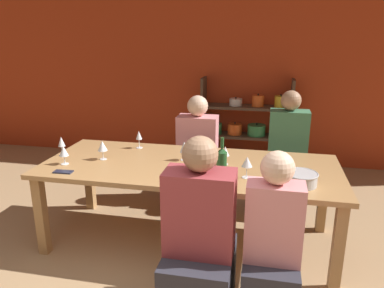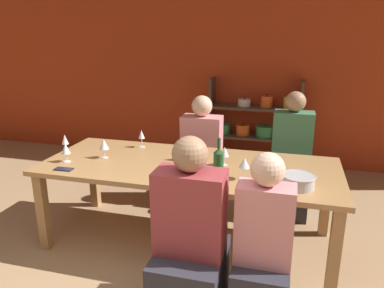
{
  "view_description": "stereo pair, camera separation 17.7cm",
  "coord_description": "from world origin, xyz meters",
  "px_view_note": "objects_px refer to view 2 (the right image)",
  "views": [
    {
      "loc": [
        0.81,
        -1.4,
        1.82
      ],
      "look_at": [
        0.18,
        1.62,
        0.88
      ],
      "focal_mm": 35.0,
      "sensor_mm": 36.0,
      "label": 1
    },
    {
      "loc": [
        0.98,
        -1.36,
        1.82
      ],
      "look_at": [
        0.18,
        1.62,
        0.88
      ],
      "focal_mm": 35.0,
      "sensor_mm": 36.0,
      "label": 2
    }
  ],
  "objects_px": {
    "person_near_a": "(262,264)",
    "person_near_b": "(190,255)",
    "mixing_bowl": "(298,181)",
    "wine_glass_empty_a": "(268,180)",
    "dining_table": "(189,172)",
    "wine_glass_white_a": "(65,140)",
    "wine_glass_empty_b": "(66,149)",
    "wine_glass_red_c": "(104,145)",
    "wine_glass_empty_d": "(244,163)",
    "wine_glass_red_b": "(142,135)",
    "person_far_b": "(290,170)",
    "person_far_a": "(201,163)",
    "wine_glass_red_a": "(184,147)",
    "cell_phone": "(64,169)",
    "shelf_unit": "(255,132)",
    "wine_bottle_green": "(218,164)",
    "wine_glass_empty_c": "(224,152)"
  },
  "relations": [
    {
      "from": "person_near_a",
      "to": "person_near_b",
      "type": "relative_size",
      "value": 0.94
    },
    {
      "from": "person_near_a",
      "to": "person_far_b",
      "type": "bearing_deg",
      "value": 85.23
    },
    {
      "from": "wine_glass_empty_a",
      "to": "wine_glass_empty_b",
      "type": "height_order",
      "value": "wine_glass_empty_b"
    },
    {
      "from": "wine_glass_empty_c",
      "to": "person_far_b",
      "type": "distance_m",
      "value": 1.01
    },
    {
      "from": "person_far_a",
      "to": "person_far_b",
      "type": "xyz_separation_m",
      "value": [
        0.94,
        -0.07,
        0.04
      ]
    },
    {
      "from": "dining_table",
      "to": "wine_glass_empty_a",
      "type": "relative_size",
      "value": 17.06
    },
    {
      "from": "wine_glass_red_b",
      "to": "wine_glass_white_a",
      "type": "bearing_deg",
      "value": -150.08
    },
    {
      "from": "wine_glass_empty_a",
      "to": "person_near_a",
      "type": "relative_size",
      "value": 0.13
    },
    {
      "from": "wine_bottle_green",
      "to": "wine_glass_red_a",
      "type": "xyz_separation_m",
      "value": [
        -0.38,
        0.37,
        -0.02
      ]
    },
    {
      "from": "dining_table",
      "to": "wine_glass_white_a",
      "type": "xyz_separation_m",
      "value": [
        -1.18,
        0.0,
        0.2
      ]
    },
    {
      "from": "wine_glass_red_a",
      "to": "mixing_bowl",
      "type": "bearing_deg",
      "value": -20.43
    },
    {
      "from": "wine_glass_empty_a",
      "to": "wine_glass_empty_d",
      "type": "height_order",
      "value": "wine_glass_empty_d"
    },
    {
      "from": "person_near_a",
      "to": "person_near_b",
      "type": "xyz_separation_m",
      "value": [
        -0.45,
        -0.04,
        0.01
      ]
    },
    {
      "from": "person_near_a",
      "to": "person_far_b",
      "type": "distance_m",
      "value": 1.66
    },
    {
      "from": "person_near_a",
      "to": "person_far_b",
      "type": "xyz_separation_m",
      "value": [
        0.14,
        1.65,
        0.03
      ]
    },
    {
      "from": "wine_glass_white_a",
      "to": "wine_glass_red_a",
      "type": "xyz_separation_m",
      "value": [
        1.11,
        0.1,
        -0.01
      ]
    },
    {
      "from": "wine_bottle_green",
      "to": "wine_glass_white_a",
      "type": "xyz_separation_m",
      "value": [
        -1.49,
        0.28,
        -0.01
      ]
    },
    {
      "from": "wine_glass_empty_a",
      "to": "wine_glass_red_c",
      "type": "height_order",
      "value": "wine_glass_red_c"
    },
    {
      "from": "wine_glass_red_b",
      "to": "wine_glass_red_c",
      "type": "distance_m",
      "value": 0.43
    },
    {
      "from": "shelf_unit",
      "to": "person_far_a",
      "type": "distance_m",
      "value": 1.31
    },
    {
      "from": "wine_glass_empty_d",
      "to": "mixing_bowl",
      "type": "bearing_deg",
      "value": -8.06
    },
    {
      "from": "wine_glass_red_a",
      "to": "person_near_b",
      "type": "distance_m",
      "value": 1.1
    },
    {
      "from": "shelf_unit",
      "to": "person_far_a",
      "type": "relative_size",
      "value": 1.04
    },
    {
      "from": "wine_glass_white_a",
      "to": "person_near_b",
      "type": "distance_m",
      "value": 1.73
    },
    {
      "from": "mixing_bowl",
      "to": "wine_glass_red_a",
      "type": "height_order",
      "value": "wine_glass_red_a"
    },
    {
      "from": "wine_glass_red_a",
      "to": "shelf_unit",
      "type": "bearing_deg",
      "value": 78.26
    },
    {
      "from": "wine_glass_empty_b",
      "to": "person_near_a",
      "type": "relative_size",
      "value": 0.14
    },
    {
      "from": "wine_glass_red_b",
      "to": "cell_phone",
      "type": "bearing_deg",
      "value": -116.91
    },
    {
      "from": "wine_glass_red_b",
      "to": "cell_phone",
      "type": "height_order",
      "value": "wine_glass_red_b"
    },
    {
      "from": "wine_glass_red_c",
      "to": "person_near_a",
      "type": "distance_m",
      "value": 1.73
    },
    {
      "from": "person_far_a",
      "to": "person_near_b",
      "type": "bearing_deg",
      "value": 101.42
    },
    {
      "from": "wine_glass_red_b",
      "to": "person_far_b",
      "type": "bearing_deg",
      "value": 18.26
    },
    {
      "from": "mixing_bowl",
      "to": "wine_glass_empty_a",
      "type": "height_order",
      "value": "wine_glass_empty_a"
    },
    {
      "from": "dining_table",
      "to": "wine_glass_red_c",
      "type": "distance_m",
      "value": 0.8
    },
    {
      "from": "mixing_bowl",
      "to": "person_near_b",
      "type": "bearing_deg",
      "value": -135.91
    },
    {
      "from": "wine_bottle_green",
      "to": "person_near_a",
      "type": "relative_size",
      "value": 0.28
    },
    {
      "from": "wine_glass_red_c",
      "to": "person_far_b",
      "type": "xyz_separation_m",
      "value": [
        1.61,
        0.85,
        -0.39
      ]
    },
    {
      "from": "wine_bottle_green",
      "to": "person_near_a",
      "type": "distance_m",
      "value": 0.81
    },
    {
      "from": "wine_glass_empty_b",
      "to": "wine_glass_red_c",
      "type": "distance_m",
      "value": 0.32
    },
    {
      "from": "wine_glass_empty_c",
      "to": "person_near_b",
      "type": "height_order",
      "value": "person_near_b"
    },
    {
      "from": "wine_bottle_green",
      "to": "person_far_a",
      "type": "xyz_separation_m",
      "value": [
        -0.41,
        1.17,
        -0.44
      ]
    },
    {
      "from": "dining_table",
      "to": "wine_glass_empty_a",
      "type": "height_order",
      "value": "wine_glass_empty_a"
    },
    {
      "from": "mixing_bowl",
      "to": "wine_glass_empty_a",
      "type": "distance_m",
      "value": 0.28
    },
    {
      "from": "wine_bottle_green",
      "to": "person_far_b",
      "type": "height_order",
      "value": "person_far_b"
    },
    {
      "from": "wine_bottle_green",
      "to": "person_near_b",
      "type": "height_order",
      "value": "person_near_b"
    },
    {
      "from": "shelf_unit",
      "to": "wine_glass_empty_d",
      "type": "height_order",
      "value": "shelf_unit"
    },
    {
      "from": "wine_glass_red_c",
      "to": "person_near_a",
      "type": "height_order",
      "value": "person_near_a"
    },
    {
      "from": "wine_glass_white_a",
      "to": "wine_glass_red_a",
      "type": "distance_m",
      "value": 1.12
    },
    {
      "from": "wine_glass_empty_d",
      "to": "person_far_a",
      "type": "relative_size",
      "value": 0.14
    },
    {
      "from": "wine_glass_empty_b",
      "to": "wine_glass_empty_d",
      "type": "distance_m",
      "value": 1.53
    }
  ]
}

